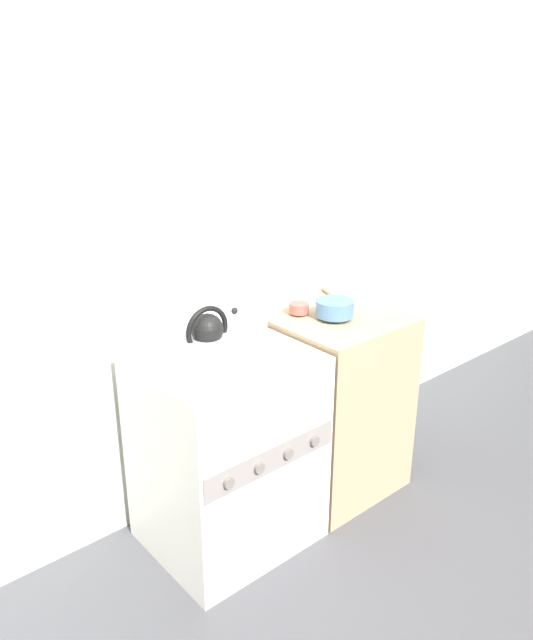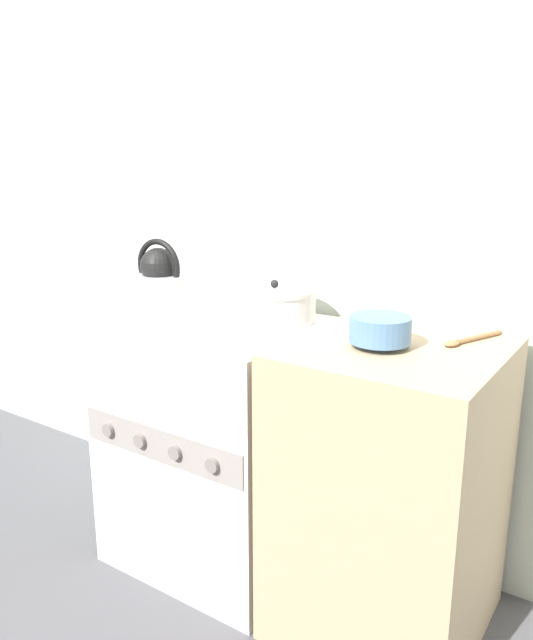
# 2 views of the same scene
# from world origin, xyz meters

# --- Properties ---
(ground_plane) EXTENTS (12.00, 12.00, 0.00)m
(ground_plane) POSITION_xyz_m (0.00, 0.00, 0.00)
(ground_plane) COLOR #4C4C51
(wall_back) EXTENTS (7.00, 0.06, 2.50)m
(wall_back) POSITION_xyz_m (0.00, 0.67, 1.25)
(wall_back) COLOR silver
(wall_back) RESTS_ON ground_plane
(stove) EXTENTS (0.68, 0.61, 0.88)m
(stove) POSITION_xyz_m (0.00, 0.29, 0.44)
(stove) COLOR silver
(stove) RESTS_ON ground_plane
(counter) EXTENTS (0.58, 0.60, 0.90)m
(counter) POSITION_xyz_m (0.64, 0.30, 0.45)
(counter) COLOR tan
(counter) RESTS_ON ground_plane
(kettle) EXTENTS (0.27, 0.22, 0.28)m
(kettle) POSITION_xyz_m (-0.15, 0.19, 0.99)
(kettle) COLOR silver
(kettle) RESTS_ON stove
(cooking_pot) EXTENTS (0.29, 0.29, 0.14)m
(cooking_pot) POSITION_xyz_m (0.15, 0.42, 0.94)
(cooking_pot) COLOR silver
(cooking_pot) RESTS_ON stove
(enamel_bowl) EXTENTS (0.17, 0.17, 0.09)m
(enamel_bowl) POSITION_xyz_m (0.60, 0.26, 0.95)
(enamel_bowl) COLOR #4C729E
(enamel_bowl) RESTS_ON counter
(small_ceramic_bowl) EXTENTS (0.09, 0.09, 0.05)m
(small_ceramic_bowl) POSITION_xyz_m (0.52, 0.41, 0.93)
(small_ceramic_bowl) COLOR #B75147
(small_ceramic_bowl) RESTS_ON counter
(wooden_spoon) EXTENTS (0.12, 0.24, 0.02)m
(wooden_spoon) POSITION_xyz_m (0.80, 0.45, 0.91)
(wooden_spoon) COLOR olive
(wooden_spoon) RESTS_ON counter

